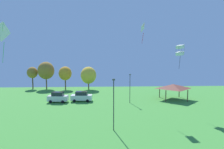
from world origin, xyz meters
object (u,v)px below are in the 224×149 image
kite_flying_0 (1,29)px  parked_car_leftmost (58,97)px  treeline_tree_1 (46,71)px  treeline_tree_3 (88,75)px  kite_flying_5 (143,28)px  light_post_1 (114,102)px  parked_car_second_from_left (82,96)px  light_post_0 (130,87)px  kite_flying_9 (180,50)px  kite_flying_8 (2,33)px  treeline_tree_0 (32,73)px  park_pavilion (173,86)px  treeline_tree_2 (65,73)px

kite_flying_0 → parked_car_leftmost: bearing=82.9°
treeline_tree_1 → treeline_tree_3: size_ratio=1.21×
kite_flying_5 → parked_car_leftmost: size_ratio=0.89×
kite_flying_5 → light_post_1: kite_flying_5 is taller
parked_car_second_from_left → light_post_0: size_ratio=0.75×
parked_car_leftmost → light_post_1: (11.32, -15.57, 2.73)m
kite_flying_0 → treeline_tree_3: size_ratio=0.47×
treeline_tree_1 → kite_flying_9: bearing=-38.2°
kite_flying_0 → treeline_tree_1: kite_flying_0 is taller
kite_flying_8 → treeline_tree_0: (-8.75, 31.16, -7.95)m
parked_car_leftmost → kite_flying_8: bearing=-102.1°
treeline_tree_0 → treeline_tree_1: treeline_tree_1 is taller
light_post_0 → treeline_tree_1: bearing=141.4°
kite_flying_5 → light_post_1: (-5.83, -9.60, -11.16)m
kite_flying_0 → light_post_0: kite_flying_0 is taller
parked_car_leftmost → park_pavilion: size_ratio=0.69×
parked_car_leftmost → treeline_tree_2: size_ratio=0.61×
kite_flying_0 → kite_flying_8: size_ratio=0.59×
parked_car_second_from_left → park_pavilion: 21.21m
parked_car_leftmost → parked_car_second_from_left: parked_car_leftmost is taller
treeline_tree_0 → treeline_tree_1: size_ratio=0.81×
kite_flying_8 → treeline_tree_2: (1.97, 29.21, -8.08)m
light_post_1 → kite_flying_8: bearing=170.2°
parked_car_second_from_left → treeline_tree_3: bearing=91.4°
parked_car_second_from_left → treeline_tree_0: size_ratio=0.68×
parked_car_leftmost → light_post_0: (15.61, -1.27, 2.39)m
kite_flying_0 → kite_flying_9: size_ratio=0.77×
parked_car_second_from_left → treeline_tree_1: 22.06m
parked_car_second_from_left → kite_flying_8: bearing=-120.8°
kite_flying_5 → treeline_tree_3: bearing=118.7°
kite_flying_0 → park_pavilion: bearing=32.5°
park_pavilion → light_post_0: bearing=-165.1°
park_pavilion → treeline_tree_3: size_ratio=0.90×
light_post_0 → treeline_tree_1: 30.47m
kite_flying_8 → kite_flying_0: bearing=-62.3°
kite_flying_8 → treeline_tree_1: size_ratio=0.66×
park_pavilion → treeline_tree_1: bearing=154.8°
kite_flying_5 → treeline_tree_3: 26.81m
park_pavilion → treeline_tree_2: bearing=152.3°
kite_flying_0 → kite_flying_5: kite_flying_5 is taller
parked_car_second_from_left → treeline_tree_2: 17.51m
parked_car_second_from_left → parked_car_leftmost: bearing=-170.3°
kite_flying_0 → treeline_tree_1: 35.38m
treeline_tree_2 → treeline_tree_3: (7.20, -0.63, -0.53)m
park_pavilion → treeline_tree_1: 38.01m
parked_car_leftmost → light_post_0: light_post_0 is taller
treeline_tree_3 → light_post_0: bearing=-58.7°
light_post_0 → treeline_tree_2: (-17.49, 17.52, 1.43)m
kite_flying_0 → parked_car_leftmost: size_ratio=0.76×
kite_flying_9 → parked_car_leftmost: (-23.61, 7.28, -9.86)m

